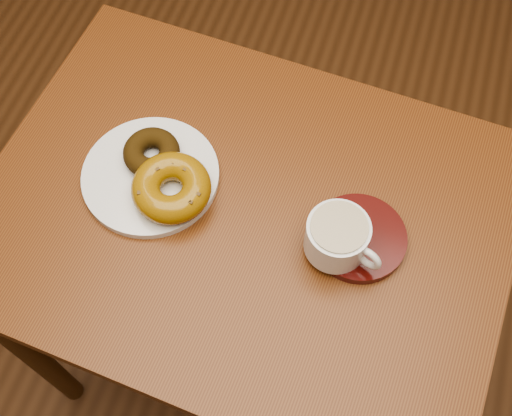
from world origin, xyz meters
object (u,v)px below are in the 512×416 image
(donut_plate, at_px, (151,176))
(coffee_cup, at_px, (338,237))
(cafe_table, at_px, (245,244))
(saucer, at_px, (358,238))

(donut_plate, xyz_separation_m, coffee_cup, (0.32, -0.04, 0.04))
(cafe_table, distance_m, coffee_cup, 0.24)
(saucer, bearing_deg, coffee_cup, -136.67)
(donut_plate, height_order, saucer, saucer)
(cafe_table, xyz_separation_m, coffee_cup, (0.16, -0.03, 0.18))
(coffee_cup, bearing_deg, saucer, 65.70)
(cafe_table, xyz_separation_m, saucer, (0.19, 0.00, 0.14))
(cafe_table, distance_m, donut_plate, 0.21)
(coffee_cup, bearing_deg, donut_plate, -164.51)
(cafe_table, xyz_separation_m, donut_plate, (-0.17, 0.01, 0.13))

